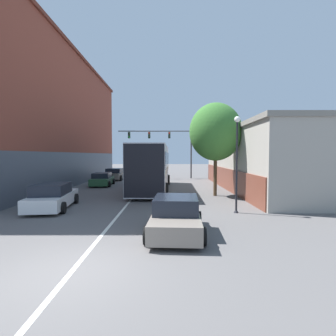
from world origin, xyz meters
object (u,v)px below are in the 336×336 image
at_px(parked_car_left_near, 101,179).
at_px(parked_car_left_mid, 114,174).
at_px(hatchback_foreground, 175,217).
at_px(traffic_signal_gantry, 165,141).
at_px(parked_car_left_far, 52,197).
at_px(street_tree_near, 215,132).
at_px(street_lamp, 236,159).
at_px(bus, 151,165).

distance_m(parked_car_left_near, parked_car_left_mid, 5.82).
relative_size(hatchback_foreground, traffic_signal_gantry, 0.42).
xyz_separation_m(parked_car_left_far, street_tree_near, (9.80, 4.61, 3.96)).
height_order(parked_car_left_far, traffic_signal_gantry, traffic_signal_gantry).
bearing_deg(traffic_signal_gantry, street_tree_near, -75.74).
xyz_separation_m(hatchback_foreground, street_lamp, (3.20, 3.58, 2.12)).
bearing_deg(street_tree_near, bus, 145.80).
relative_size(parked_car_left_far, street_tree_near, 0.71).
xyz_separation_m(bus, street_tree_near, (4.81, -3.27, 2.53)).
distance_m(hatchback_foreground, parked_car_left_mid, 22.36).
bearing_deg(street_tree_near, parked_car_left_near, 147.23).
distance_m(traffic_signal_gantry, street_lamp, 20.55).
xyz_separation_m(bus, traffic_signal_gantry, (1.14, 11.18, 2.66)).
height_order(bus, traffic_signal_gantry, traffic_signal_gantry).
height_order(parked_car_left_mid, street_lamp, street_lamp).
distance_m(parked_car_left_mid, street_lamp, 20.41).
distance_m(hatchback_foreground, traffic_signal_gantry, 24.05).
relative_size(bus, parked_car_left_mid, 3.08).
height_order(parked_car_left_mid, street_tree_near, street_tree_near).
relative_size(parked_car_left_mid, street_lamp, 0.80).
bearing_deg(traffic_signal_gantry, parked_car_left_far, -107.82).
bearing_deg(parked_car_left_mid, hatchback_foreground, -158.30).
distance_m(parked_car_left_far, street_tree_near, 11.53).
distance_m(traffic_signal_gantry, street_tree_near, 14.91).
bearing_deg(hatchback_foreground, traffic_signal_gantry, 4.49).
bearing_deg(parked_car_left_far, traffic_signal_gantry, -24.79).
relative_size(bus, parked_car_left_far, 2.54).
xyz_separation_m(bus, street_lamp, (4.87, -8.93, 0.68)).
relative_size(bus, street_lamp, 2.48).
relative_size(parked_car_left_near, traffic_signal_gantry, 0.45).
xyz_separation_m(hatchback_foreground, street_tree_near, (3.14, 9.24, 3.97)).
xyz_separation_m(parked_car_left_near, traffic_signal_gantry, (6.13, 8.14, 4.15)).
bearing_deg(hatchback_foreground, street_tree_near, -15.56).
height_order(hatchback_foreground, parked_car_left_near, hatchback_foreground).
distance_m(parked_car_left_mid, parked_car_left_far, 16.74).
height_order(traffic_signal_gantry, street_tree_near, street_tree_near).
xyz_separation_m(hatchback_foreground, traffic_signal_gantry, (-0.54, 23.69, 4.10)).
height_order(parked_car_left_far, street_tree_near, street_tree_near).
relative_size(parked_car_left_near, street_tree_near, 0.62).
xyz_separation_m(parked_car_left_near, street_tree_near, (9.81, -6.31, 4.02)).
distance_m(bus, hatchback_foreground, 12.71).
height_order(traffic_signal_gantry, street_lamp, traffic_signal_gantry).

